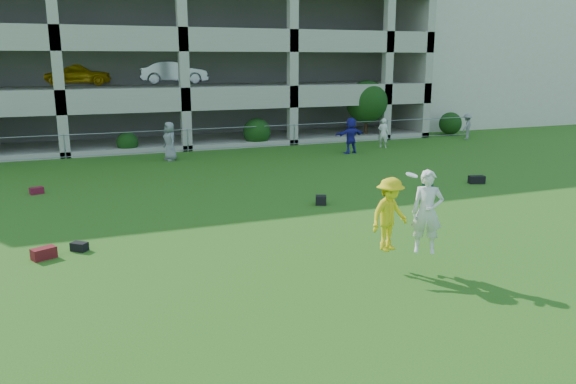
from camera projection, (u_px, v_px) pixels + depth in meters
name	position (u px, v px, depth m)	size (l,w,h in m)	color
ground	(362.00, 282.00, 12.22)	(100.00, 100.00, 0.00)	#235114
stucco_building	(451.00, 55.00, 44.55)	(16.00, 14.00, 10.00)	beige
bystander_c	(170.00, 141.00, 26.67)	(0.90, 0.58, 1.83)	gray
bystander_d	(351.00, 135.00, 28.70)	(1.70, 0.54, 1.83)	#27229C
bystander_e	(383.00, 133.00, 30.49)	(0.59, 0.39, 1.61)	white
bystander_f	(467.00, 126.00, 33.87)	(0.98, 0.57, 1.52)	gray
bag_red_a	(44.00, 253.00, 13.60)	(0.55, 0.30, 0.28)	#50110D
bag_black_b	(79.00, 247.00, 14.18)	(0.40, 0.25, 0.22)	black
bag_green_c	(428.00, 185.00, 21.06)	(0.50, 0.35, 0.26)	#153B21
crate_d	(321.00, 200.00, 18.67)	(0.35, 0.35, 0.30)	black
bag_black_e	(477.00, 180.00, 21.85)	(0.60, 0.30, 0.30)	black
bag_red_f	(37.00, 191.00, 20.15)	(0.45, 0.28, 0.24)	maroon
frisbee_contest	(402.00, 213.00, 12.61)	(1.75, 1.25, 1.89)	yellow
parking_garage	(157.00, 38.00, 35.95)	(30.00, 14.00, 12.00)	#9E998C
fence	(188.00, 140.00, 29.31)	(36.06, 0.06, 1.20)	gray
shrub_row	(266.00, 118.00, 31.35)	(34.38, 2.52, 3.50)	#163D11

